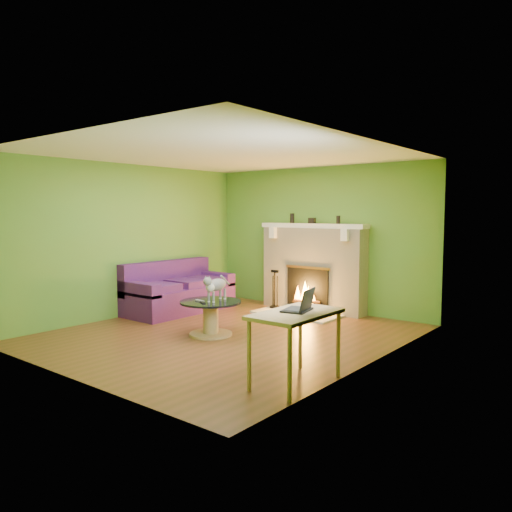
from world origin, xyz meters
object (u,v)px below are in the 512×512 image
at_px(sofa, 178,292).
at_px(cat, 217,288).
at_px(desk, 296,321).
at_px(coffee_table, 211,315).

xyz_separation_m(sofa, cat, (1.77, -0.86, 0.35)).
height_order(sofa, cat, sofa).
xyz_separation_m(sofa, desk, (3.81, -1.85, 0.31)).
bearing_deg(sofa, coffee_table, -28.31).
bearing_deg(coffee_table, desk, -23.91).
bearing_deg(desk, coffee_table, 156.09).
height_order(sofa, desk, sofa).
height_order(sofa, coffee_table, sofa).
distance_m(sofa, cat, 2.00).
distance_m(coffee_table, cat, 0.42).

